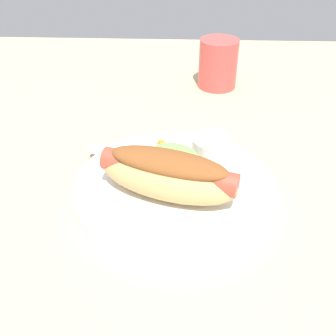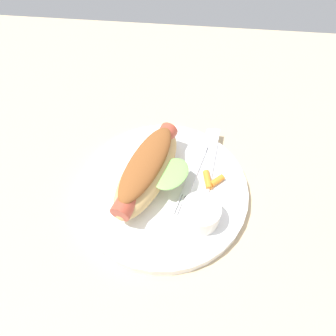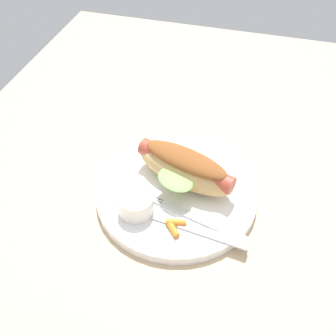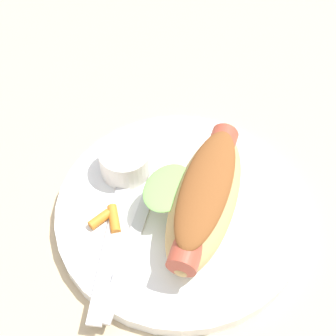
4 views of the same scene
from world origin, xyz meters
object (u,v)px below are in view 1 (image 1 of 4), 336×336
at_px(hot_dog, 168,173).
at_px(knife, 141,151).
at_px(plate, 175,188).
at_px(fork, 145,160).
at_px(sauce_ramekin, 212,149).
at_px(carrot_garnish, 165,149).
at_px(drinking_cup, 218,64).

distance_m(hot_dog, knife, 0.10).
relative_size(plate, fork, 1.51).
bearing_deg(sauce_ramekin, fork, 96.32).
bearing_deg(carrot_garnish, fork, 133.29).
relative_size(hot_dog, knife, 1.20).
distance_m(knife, drinking_cup, 0.29).
distance_m(plate, sauce_ramekin, 0.08).
bearing_deg(carrot_garnish, sauce_ramekin, -102.83).
xyz_separation_m(fork, carrot_garnish, (0.02, -0.03, 0.00)).
bearing_deg(plate, hot_dog, 162.11).
bearing_deg(knife, sauce_ramekin, 0.62).
bearing_deg(hot_dog, fork, 133.85).
height_order(sauce_ramekin, knife, sauce_ramekin).
xyz_separation_m(hot_dog, sauce_ramekin, (0.08, -0.05, -0.02)).
relative_size(carrot_garnish, drinking_cup, 0.37).
distance_m(hot_dog, drinking_cup, 0.36).
bearing_deg(knife, plate, -47.10).
bearing_deg(carrot_garnish, hot_dog, -174.79).
distance_m(plate, fork, 0.06).
bearing_deg(sauce_ramekin, knife, 83.57).
height_order(carrot_garnish, drinking_cup, drinking_cup).
relative_size(plate, sauce_ramekin, 4.80).
bearing_deg(carrot_garnish, knife, 96.05).
relative_size(hot_dog, carrot_garnish, 5.27).
bearing_deg(carrot_garnish, drinking_cup, -18.51).
distance_m(plate, carrot_garnish, 0.07).
height_order(hot_dog, drinking_cup, drinking_cup).
relative_size(hot_dog, sauce_ramekin, 3.36).
height_order(sauce_ramekin, drinking_cup, drinking_cup).
bearing_deg(hot_dog, knife, 132.47).
height_order(hot_dog, fork, hot_dog).
bearing_deg(knife, carrot_garnish, 13.10).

